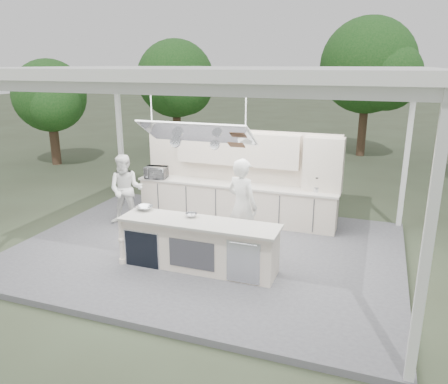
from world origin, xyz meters
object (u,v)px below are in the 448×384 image
at_px(back_counter, 235,202).
at_px(sous_chef, 126,190).
at_px(head_chef, 242,206).
at_px(demo_island, 198,245).

relative_size(back_counter, sous_chef, 2.94).
bearing_deg(back_counter, head_chef, -67.53).
height_order(demo_island, head_chef, head_chef).
relative_size(head_chef, sous_chef, 1.16).
xyz_separation_m(back_counter, head_chef, (0.74, -1.79, 0.52)).
height_order(back_counter, sous_chef, sous_chef).
relative_size(demo_island, head_chef, 1.55).
bearing_deg(head_chef, back_counter, -44.94).
bearing_deg(sous_chef, back_counter, 6.24).
distance_m(demo_island, back_counter, 2.82).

